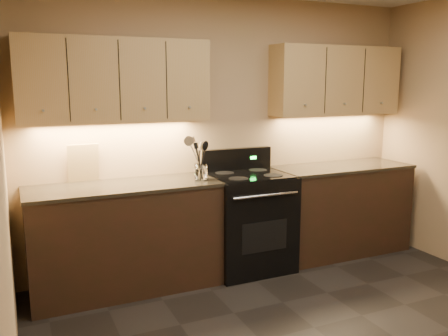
{
  "coord_description": "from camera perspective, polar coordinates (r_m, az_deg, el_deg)",
  "views": [
    {
      "loc": [
        -1.94,
        -2.23,
        1.79
      ],
      "look_at": [
        -0.28,
        1.45,
        1.05
      ],
      "focal_mm": 38.0,
      "sensor_mm": 36.0,
      "label": 1
    }
  ],
  "objects": [
    {
      "name": "cutting_board",
      "position": [
        4.29,
        -16.58,
        0.59
      ],
      "size": [
        0.27,
        0.07,
        0.33
      ],
      "primitive_type": "cube",
      "rotation": [
        0.14,
        0.0,
        0.04
      ],
      "color": "tan",
      "rests_on": "counter_left"
    },
    {
      "name": "black_turner",
      "position": [
        4.17,
        -2.65,
        0.98
      ],
      "size": [
        0.14,
        0.16,
        0.34
      ],
      "primitive_type": null,
      "rotation": [
        -0.22,
        -0.05,
        0.35
      ],
      "color": "black",
      "rests_on": "utensil_crock"
    },
    {
      "name": "counter_right",
      "position": [
        5.18,
        13.71,
        -4.77
      ],
      "size": [
        1.46,
        0.62,
        0.93
      ],
      "color": "black",
      "rests_on": "ground"
    },
    {
      "name": "counter_left",
      "position": [
        4.23,
        -11.76,
        -8.14
      ],
      "size": [
        1.62,
        0.62,
        0.93
      ],
      "color": "black",
      "rests_on": "ground"
    },
    {
      "name": "wall_left",
      "position": [
        2.28,
        -25.31,
        -3.02
      ],
      "size": [
        0.04,
        4.0,
        2.6
      ],
      "primitive_type": "cube",
      "color": "tan",
      "rests_on": "ground"
    },
    {
      "name": "utensil_crock",
      "position": [
        4.22,
        -2.78,
        -0.53
      ],
      "size": [
        0.15,
        0.15,
        0.14
      ],
      "color": "white",
      "rests_on": "counter_left"
    },
    {
      "name": "outlet_plate",
      "position": [
        4.32,
        -15.52,
        1.04
      ],
      "size": [
        0.08,
        0.01,
        0.12
      ],
      "primitive_type": "cube",
      "color": "#B2B5BA",
      "rests_on": "wall_back"
    },
    {
      "name": "steel_skimmer",
      "position": [
        4.19,
        -2.29,
        1.39
      ],
      "size": [
        0.23,
        0.14,
        0.4
      ],
      "primitive_type": null,
      "rotation": [
        -0.12,
        -0.39,
        -0.01
      ],
      "color": "silver",
      "rests_on": "utensil_crock"
    },
    {
      "name": "stove",
      "position": [
        4.59,
        2.89,
        -6.28
      ],
      "size": [
        0.76,
        0.68,
        1.14
      ],
      "color": "black",
      "rests_on": "ground"
    },
    {
      "name": "black_spoon",
      "position": [
        4.21,
        -3.0,
        1.07
      ],
      "size": [
        0.11,
        0.13,
        0.34
      ],
      "primitive_type": null,
      "rotation": [
        0.21,
        0.09,
        0.14
      ],
      "color": "black",
      "rests_on": "utensil_crock"
    },
    {
      "name": "upper_cab_right",
      "position": [
        5.13,
        13.31,
        10.17
      ],
      "size": [
        1.44,
        0.3,
        0.7
      ],
      "primitive_type": "cube",
      "color": "tan",
      "rests_on": "wall_back"
    },
    {
      "name": "steel_spatula",
      "position": [
        4.22,
        -2.39,
        1.48
      ],
      "size": [
        0.21,
        0.15,
        0.4
      ],
      "primitive_type": null,
      "rotation": [
        -0.01,
        -0.3,
        -0.38
      ],
      "color": "silver",
      "rests_on": "utensil_crock"
    },
    {
      "name": "upper_cab_left",
      "position": [
        4.16,
        -12.9,
        10.23
      ],
      "size": [
        1.6,
        0.3,
        0.7
      ],
      "primitive_type": "cube",
      "color": "tan",
      "rests_on": "wall_back"
    },
    {
      "name": "wooden_spoon",
      "position": [
        4.18,
        -2.96,
        0.94
      ],
      "size": [
        0.13,
        0.15,
        0.33
      ],
      "primitive_type": null,
      "rotation": [
        -0.22,
        0.24,
        0.18
      ],
      "color": "tan",
      "rests_on": "utensil_crock"
    },
    {
      "name": "wall_back",
      "position": [
        4.68,
        0.32,
        4.32
      ],
      "size": [
        4.0,
        0.04,
        2.6
      ],
      "primitive_type": "cube",
      "color": "tan",
      "rests_on": "ground"
    }
  ]
}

